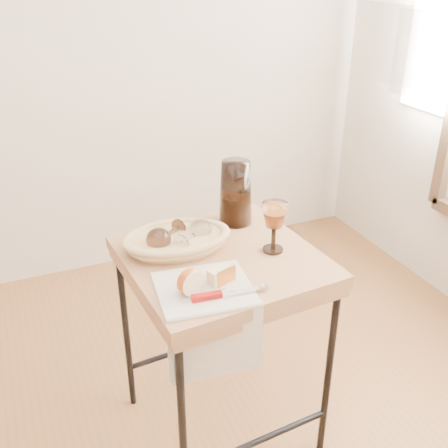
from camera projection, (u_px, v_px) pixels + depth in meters
name	position (u px, v px, depth m)	size (l,w,h in m)	color
wall_back	(27.00, 17.00, 2.41)	(3.60, 0.00, 2.70)	beige
side_table	(222.00, 347.00, 1.86)	(0.59, 0.59, 0.75)	brown
tea_towel	(204.00, 288.00, 1.51)	(0.27, 0.24, 0.01)	white
bread_basket	(177.00, 242.00, 1.71)	(0.31, 0.21, 0.05)	tan
goblet_lying_a	(167.00, 234.00, 1.70)	(0.13, 0.08, 0.08)	brown
goblet_lying_b	(192.00, 235.00, 1.70)	(0.12, 0.07, 0.07)	white
pitcher	(236.00, 192.00, 1.85)	(0.16, 0.24, 0.27)	black
wine_goblet	(274.00, 227.00, 1.67)	(0.08, 0.08, 0.17)	white
apple_half	(189.00, 281.00, 1.47)	(0.08, 0.04, 0.08)	red
apple_wedge	(219.00, 275.00, 1.53)	(0.07, 0.04, 0.05)	beige
table_knife	(227.00, 293.00, 1.47)	(0.22, 0.02, 0.02)	silver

